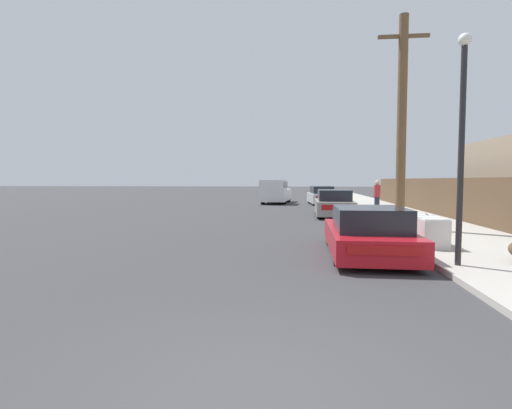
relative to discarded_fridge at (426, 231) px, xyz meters
The scene contains 11 objects.
ground_plane 8.93m from the discarded_fridge, 115.01° to the right, with size 220.00×220.00×0.00m, color #38383A.
sidewalk_curb 15.50m from the discarded_fridge, 84.33° to the left, with size 4.20×63.00×0.12m, color #ADA89E.
discarded_fridge is the anchor object (origin of this frame).
parked_sports_car_red 2.11m from the discarded_fridge, 146.26° to the right, with size 1.92×4.57×1.23m.
car_parked_mid 9.75m from the discarded_fridge, 100.28° to the left, with size 1.87×4.33×1.38m.
car_parked_far 20.05m from the discarded_fridge, 95.37° to the left, with size 2.16×4.77×1.41m.
pickup_truck 21.48m from the discarded_fridge, 104.79° to the left, with size 2.36×5.84×1.88m.
utility_pole 5.23m from the discarded_fridge, 87.07° to the left, with size 1.80×0.34×7.69m.
street_lamp 3.56m from the discarded_fridge, 93.33° to the right, with size 0.26×0.26×4.73m.
wooden_fence 8.72m from the discarded_fridge, 66.42° to the left, with size 0.08×32.93×1.86m, color brown.
pedestrian 11.30m from the discarded_fridge, 86.24° to the left, with size 0.34×0.34×1.75m.
Camera 1 is at (0.36, -3.23, 1.89)m, focal length 28.00 mm.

